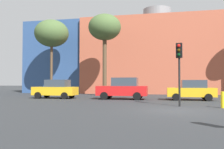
% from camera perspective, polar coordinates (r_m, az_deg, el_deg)
% --- Properties ---
extents(ground_plane, '(200.00, 200.00, 0.00)m').
position_cam_1_polar(ground_plane, '(13.31, 14.87, -8.05)').
color(ground_plane, '#2D3033').
extents(building_backdrop, '(37.45, 10.40, 12.13)m').
position_cam_1_polar(building_backdrop, '(36.09, 10.52, 3.95)').
color(building_backdrop, '#B2563D').
rests_on(building_backdrop, ground_plane).
extents(parked_car_0, '(3.96, 1.94, 1.72)m').
position_cam_1_polar(parked_car_0, '(23.21, -12.95, -3.33)').
color(parked_car_0, gold).
rests_on(parked_car_0, ground_plane).
extents(parked_car_1, '(4.34, 2.13, 1.88)m').
position_cam_1_polar(parked_car_1, '(21.37, 2.57, -3.28)').
color(parked_car_1, red).
rests_on(parked_car_1, ground_plane).
extents(parked_car_2, '(3.83, 1.88, 1.66)m').
position_cam_1_polar(parked_car_2, '(21.23, 18.06, -3.49)').
color(parked_car_2, gold).
rests_on(parked_car_2, ground_plane).
extents(traffic_light_island, '(0.40, 0.39, 3.85)m').
position_cam_1_polar(traffic_light_island, '(15.42, 15.38, 3.33)').
color(traffic_light_island, black).
rests_on(traffic_light_island, ground_plane).
extents(bare_tree_1, '(4.12, 4.12, 9.12)m').
position_cam_1_polar(bare_tree_1, '(31.15, -13.88, 9.21)').
color(bare_tree_1, brown).
rests_on(bare_tree_1, ground_plane).
extents(bare_tree_2, '(3.59, 3.59, 9.00)m').
position_cam_1_polar(bare_tree_2, '(27.39, -1.72, 10.68)').
color(bare_tree_2, brown).
rests_on(bare_tree_2, ground_plane).
extents(bollard_yellow_0, '(0.24, 0.24, 0.93)m').
position_cam_1_polar(bollard_yellow_0, '(15.31, 24.47, -5.38)').
color(bollard_yellow_0, yellow).
rests_on(bollard_yellow_0, ground_plane).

